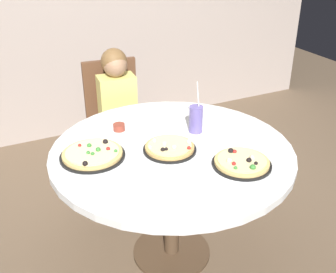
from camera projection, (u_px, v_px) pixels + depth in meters
The scene contains 9 objects.
ground_plane at pixel (171, 252), 2.60m from camera, with size 8.00×8.00×0.00m, color brown.
dining_table at pixel (172, 162), 2.30m from camera, with size 1.33×1.33×0.75m.
chair_wooden at pixel (115, 117), 3.15m from camera, with size 0.44×0.44×0.95m.
diner_child at pixel (122, 132), 3.02m from camera, with size 0.29×0.42×1.08m.
pizza_veggie at pixel (170, 148), 2.23m from camera, with size 0.29×0.29×0.05m.
pizza_cheese at pixel (242, 162), 2.09m from camera, with size 0.30×0.30×0.05m.
pizza_pepperoni at pixel (93, 154), 2.17m from camera, with size 0.34×0.34×0.05m.
soda_cup at pixel (196, 119), 2.40m from camera, with size 0.08×0.08×0.31m.
sauce_bowl at pixel (119, 127), 2.44m from camera, with size 0.07×0.07×0.04m, color brown.
Camera 1 is at (-0.89, -1.76, 1.85)m, focal length 44.21 mm.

